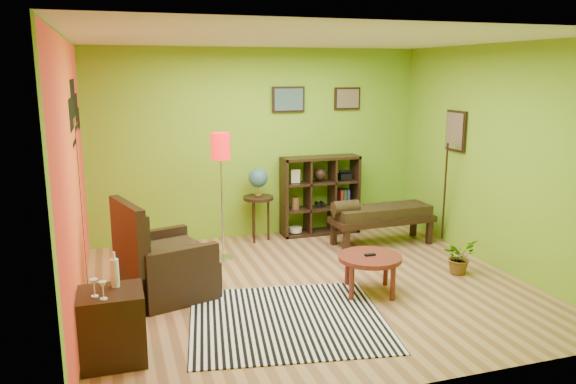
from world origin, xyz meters
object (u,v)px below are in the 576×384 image
object	(u,v)px
side_cabinet	(112,326)
cube_shelf	(321,195)
globe_table	(258,186)
potted_plant	(459,260)
coffee_table	(370,261)
floor_lamp	(221,158)
armchair	(161,267)
bench	(380,215)

from	to	relation	value
side_cabinet	cube_shelf	distance (m)	4.42
globe_table	cube_shelf	distance (m)	1.04
potted_plant	globe_table	bearing A→B (deg)	133.73
coffee_table	floor_lamp	size ratio (longest dim) A/B	0.42
coffee_table	floor_lamp	bearing A→B (deg)	129.20
coffee_table	cube_shelf	size ratio (longest dim) A/B	0.60
globe_table	side_cabinet	bearing A→B (deg)	-124.60
coffee_table	potted_plant	bearing A→B (deg)	9.60
armchair	side_cabinet	size ratio (longest dim) A/B	1.19
coffee_table	armchair	xyz separation A→B (m)	(-2.24, 0.62, -0.04)
side_cabinet	floor_lamp	world-z (taller)	floor_lamp
side_cabinet	potted_plant	distance (m)	4.22
globe_table	potted_plant	size ratio (longest dim) A/B	2.50
side_cabinet	floor_lamp	distance (m)	2.96
coffee_table	cube_shelf	world-z (taller)	cube_shelf
cube_shelf	globe_table	bearing A→B (deg)	-175.30
floor_lamp	potted_plant	xyz separation A→B (m)	(2.68, -1.43, -1.20)
armchair	potted_plant	xyz separation A→B (m)	(3.57, -0.39, -0.17)
cube_shelf	armchair	bearing A→B (deg)	-145.28
globe_table	potted_plant	bearing A→B (deg)	-46.27
armchair	globe_table	world-z (taller)	armchair
coffee_table	bench	world-z (taller)	bench
cube_shelf	bench	world-z (taller)	cube_shelf
potted_plant	side_cabinet	bearing A→B (deg)	-167.04
floor_lamp	potted_plant	bearing A→B (deg)	-28.04
side_cabinet	cube_shelf	xyz separation A→B (m)	(3.11, 3.13, 0.28)
armchair	cube_shelf	world-z (taller)	cube_shelf
potted_plant	bench	bearing A→B (deg)	106.37
armchair	globe_table	xyz separation A→B (m)	(1.57, 1.70, 0.48)
floor_lamp	cube_shelf	xyz separation A→B (m)	(1.68, 0.76, -0.77)
coffee_table	cube_shelf	bearing A→B (deg)	82.05
globe_table	potted_plant	world-z (taller)	globe_table
bench	potted_plant	xyz separation A→B (m)	(0.40, -1.37, -0.28)
coffee_table	armchair	size ratio (longest dim) A/B	0.63
floor_lamp	cube_shelf	distance (m)	2.00
coffee_table	globe_table	distance (m)	2.46
bench	potted_plant	world-z (taller)	bench
floor_lamp	globe_table	size ratio (longest dim) A/B	1.56
armchair	cube_shelf	bearing A→B (deg)	34.72
floor_lamp	potted_plant	distance (m)	3.26
cube_shelf	potted_plant	bearing A→B (deg)	-65.51
side_cabinet	bench	bearing A→B (deg)	32.01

